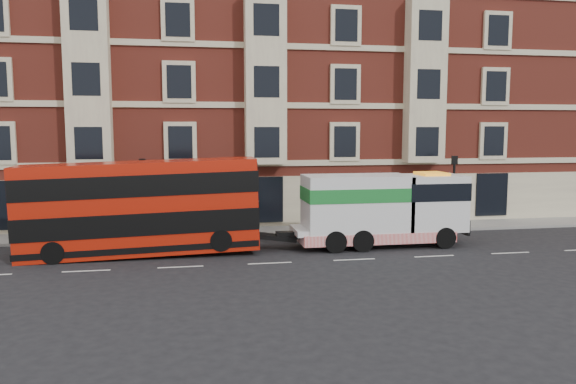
# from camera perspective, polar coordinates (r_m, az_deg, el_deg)

# --- Properties ---
(ground) EXTENTS (120.00, 120.00, 0.00)m
(ground) POSITION_cam_1_polar(r_m,az_deg,el_deg) (25.79, -1.87, -7.25)
(ground) COLOR black
(ground) RESTS_ON ground
(sidewalk) EXTENTS (90.00, 3.00, 0.15)m
(sidewalk) POSITION_cam_1_polar(r_m,az_deg,el_deg) (33.05, -3.74, -4.06)
(sidewalk) COLOR slate
(sidewalk) RESTS_ON ground
(victorian_terrace) EXTENTS (45.00, 12.00, 20.40)m
(victorian_terrace) POSITION_cam_1_polar(r_m,az_deg,el_deg) (40.20, -4.34, 12.11)
(victorian_terrace) COLOR maroon
(victorian_terrace) RESTS_ON ground
(lamp_post_west) EXTENTS (0.35, 0.15, 4.35)m
(lamp_post_west) POSITION_cam_1_polar(r_m,az_deg,el_deg) (31.28, -14.50, -0.04)
(lamp_post_west) COLOR black
(lamp_post_west) RESTS_ON sidewalk
(lamp_post_east) EXTENTS (0.35, 0.15, 4.35)m
(lamp_post_east) POSITION_cam_1_polar(r_m,az_deg,el_deg) (34.86, 16.48, 0.55)
(lamp_post_east) COLOR black
(lamp_post_east) RESTS_ON sidewalk
(double_decker_bus) EXTENTS (11.21, 2.57, 4.54)m
(double_decker_bus) POSITION_cam_1_polar(r_m,az_deg,el_deg) (27.87, -14.80, -1.40)
(double_decker_bus) COLOR #AA1909
(double_decker_bus) RESTS_ON ground
(tow_truck) EXTENTS (8.97, 2.65, 3.74)m
(tow_truck) POSITION_cam_1_polar(r_m,az_deg,el_deg) (29.49, 9.28, -1.66)
(tow_truck) COLOR silver
(tow_truck) RESTS_ON ground
(pedestrian) EXTENTS (0.70, 0.55, 1.68)m
(pedestrian) POSITION_cam_1_polar(r_m,az_deg,el_deg) (31.69, -18.14, -3.16)
(pedestrian) COLOR #1C2739
(pedestrian) RESTS_ON sidewalk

